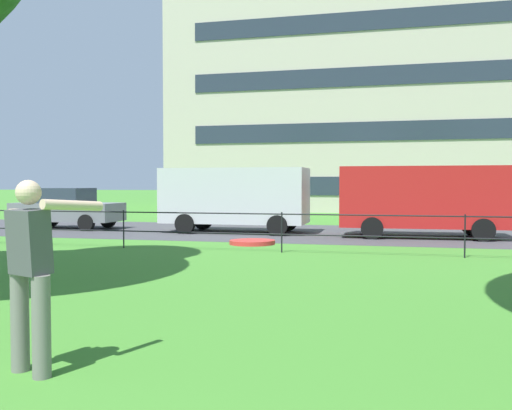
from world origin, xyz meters
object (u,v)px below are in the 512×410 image
at_px(person_thrower, 31,269).
at_px(car_grey_left, 67,208).
at_px(frisbee, 252,242).
at_px(panel_van_far_right, 236,196).
at_px(panel_van_far_left, 421,197).
at_px(apartment_building_background, 385,67).

distance_m(person_thrower, car_grey_left, 16.92).
bearing_deg(frisbee, person_thrower, 154.29).
bearing_deg(panel_van_far_right, panel_van_far_left, -3.40).
bearing_deg(apartment_building_background, panel_van_far_right, -103.30).
relative_size(car_grey_left, panel_van_far_right, 0.80).
height_order(panel_van_far_right, panel_van_far_left, same).
bearing_deg(panel_van_far_left, person_thrower, -106.15).
bearing_deg(frisbee, panel_van_far_right, 106.09).
height_order(frisbee, apartment_building_background, apartment_building_background).
xyz_separation_m(person_thrower, frisbee, (2.29, -1.11, 0.41)).
bearing_deg(person_thrower, panel_van_far_left, 73.85).
height_order(frisbee, panel_van_far_left, panel_van_far_left).
bearing_deg(apartment_building_background, frisbee, -90.58).
height_order(person_thrower, apartment_building_background, apartment_building_background).
relative_size(car_grey_left, apartment_building_background, 0.15).
bearing_deg(person_thrower, frisbee, -25.71).
bearing_deg(person_thrower, car_grey_left, 121.47).
relative_size(panel_van_far_left, apartment_building_background, 0.19).
relative_size(frisbee, panel_van_far_right, 0.08).
relative_size(frisbee, panel_van_far_left, 0.08).
distance_m(panel_van_far_right, apartment_building_background, 22.57).
xyz_separation_m(frisbee, apartment_building_background, (0.36, 35.86, 8.31)).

